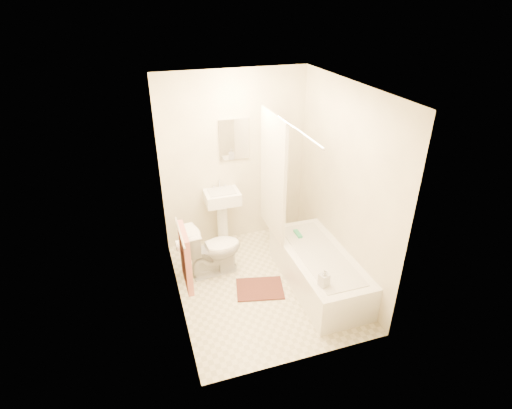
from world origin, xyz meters
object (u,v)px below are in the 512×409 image
object	(u,v)px
sink	(223,215)
toilet	(213,249)
bath_mat	(260,289)
soap_bottle	(324,278)
bathtub	(318,269)

from	to	relation	value
sink	toilet	bearing A→B (deg)	-113.68
bath_mat	soap_bottle	xyz separation A→B (m)	(0.49, -0.65, 0.54)
sink	bath_mat	xyz separation A→B (m)	(0.17, -1.14, -0.45)
sink	soap_bottle	world-z (taller)	sink
toilet	bathtub	size ratio (longest dim) A/B	0.45
bathtub	bath_mat	distance (m)	0.75
bath_mat	soap_bottle	distance (m)	0.98
bathtub	sink	bearing A→B (deg)	124.97
bathtub	toilet	bearing A→B (deg)	150.91
bath_mat	sink	bearing A→B (deg)	98.52
bathtub	bath_mat	bearing A→B (deg)	170.25
toilet	bath_mat	distance (m)	0.76
toilet	soap_bottle	size ratio (longest dim) A/B	3.36
sink	soap_bottle	bearing A→B (deg)	-69.21
bathtub	bath_mat	size ratio (longest dim) A/B	2.81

